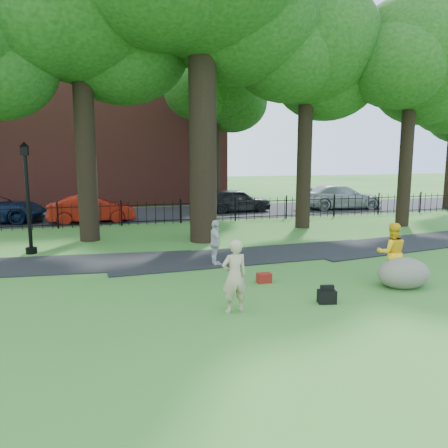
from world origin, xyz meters
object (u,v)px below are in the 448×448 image
object	(u,v)px
man	(392,253)
lamppost	(28,200)
woman	(234,276)
boulder	(404,271)
red_sedan	(92,209)

from	to	relation	value
man	lamppost	world-z (taller)	lamppost
woman	lamppost	bearing A→B (deg)	-62.14
man	boulder	xyz separation A→B (m)	(0.06, -0.46, -0.42)
man	woman	bearing A→B (deg)	31.64
woman	red_sedan	world-z (taller)	woman
man	lamppost	xyz separation A→B (m)	(-10.11, 6.72, 1.11)
boulder	lamppost	distance (m)	12.54
man	red_sedan	bearing A→B (deg)	-39.54
man	lamppost	distance (m)	12.19
woman	boulder	bearing A→B (deg)	180.00
woman	lamppost	size ratio (longest dim) A/B	0.42
woman	red_sedan	size ratio (longest dim) A/B	0.38
lamppost	man	bearing A→B (deg)	-30.02
man	boulder	bearing A→B (deg)	117.13
woman	red_sedan	bearing A→B (deg)	-84.18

